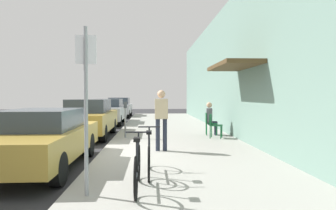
{
  "coord_description": "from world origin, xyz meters",
  "views": [
    {
      "loc": [
        1.4,
        -8.34,
        1.66
      ],
      "look_at": [
        2.31,
        7.96,
        1.17
      ],
      "focal_mm": 32.45,
      "sensor_mm": 36.0,
      "label": 1
    }
  ],
  "objects_px": {
    "parked_car_0": "(41,138)",
    "bicycle_1": "(137,168)",
    "parked_car_2": "(108,111)",
    "bicycle_0": "(149,156)",
    "parked_car_1": "(89,118)",
    "pedestrian_standing": "(161,115)",
    "parked_car_3": "(119,107)",
    "seated_patron_1": "(211,117)",
    "parking_meter": "(125,117)",
    "cafe_chair_1": "(209,122)",
    "cafe_chair_0": "(214,124)",
    "street_sign": "(86,97)"
  },
  "relations": [
    {
      "from": "parked_car_3",
      "to": "seated_patron_1",
      "type": "height_order",
      "value": "parked_car_3"
    },
    {
      "from": "parked_car_2",
      "to": "cafe_chair_1",
      "type": "relative_size",
      "value": 5.06
    },
    {
      "from": "parked_car_1",
      "to": "parking_meter",
      "type": "relative_size",
      "value": 3.33
    },
    {
      "from": "bicycle_1",
      "to": "seated_patron_1",
      "type": "height_order",
      "value": "seated_patron_1"
    },
    {
      "from": "parked_car_3",
      "to": "pedestrian_standing",
      "type": "bearing_deg",
      "value": -79.83
    },
    {
      "from": "cafe_chair_1",
      "to": "parked_car_3",
      "type": "bearing_deg",
      "value": 111.5
    },
    {
      "from": "parked_car_0",
      "to": "parking_meter",
      "type": "height_order",
      "value": "parking_meter"
    },
    {
      "from": "parked_car_2",
      "to": "parked_car_3",
      "type": "bearing_deg",
      "value": 90.0
    },
    {
      "from": "parked_car_1",
      "to": "cafe_chair_0",
      "type": "xyz_separation_m",
      "value": [
        4.79,
        -1.33,
        -0.15
      ]
    },
    {
      "from": "bicycle_1",
      "to": "seated_patron_1",
      "type": "bearing_deg",
      "value": 69.39
    },
    {
      "from": "bicycle_1",
      "to": "pedestrian_standing",
      "type": "distance_m",
      "value": 3.59
    },
    {
      "from": "bicycle_0",
      "to": "cafe_chair_1",
      "type": "height_order",
      "value": "bicycle_0"
    },
    {
      "from": "parked_car_1",
      "to": "bicycle_0",
      "type": "distance_m",
      "value": 6.85
    },
    {
      "from": "parked_car_2",
      "to": "seated_patron_1",
      "type": "height_order",
      "value": "parked_car_2"
    },
    {
      "from": "parked_car_3",
      "to": "street_sign",
      "type": "height_order",
      "value": "street_sign"
    },
    {
      "from": "bicycle_0",
      "to": "seated_patron_1",
      "type": "distance_m",
      "value": 6.41
    },
    {
      "from": "parking_meter",
      "to": "parked_car_0",
      "type": "bearing_deg",
      "value": -110.2
    },
    {
      "from": "parked_car_2",
      "to": "pedestrian_standing",
      "type": "bearing_deg",
      "value": -73.39
    },
    {
      "from": "bicycle_0",
      "to": "parked_car_1",
      "type": "bearing_deg",
      "value": 111.05
    },
    {
      "from": "parked_car_0",
      "to": "street_sign",
      "type": "height_order",
      "value": "street_sign"
    },
    {
      "from": "bicycle_1",
      "to": "parked_car_2",
      "type": "bearing_deg",
      "value": 100.04
    },
    {
      "from": "parked_car_2",
      "to": "parked_car_3",
      "type": "xyz_separation_m",
      "value": [
        0.0,
        6.18,
        0.01
      ]
    },
    {
      "from": "parked_car_3",
      "to": "bicycle_0",
      "type": "bearing_deg",
      "value": -82.26
    },
    {
      "from": "parked_car_0",
      "to": "cafe_chair_0",
      "type": "bearing_deg",
      "value": 39.45
    },
    {
      "from": "parked_car_1",
      "to": "bicycle_1",
      "type": "distance_m",
      "value": 7.66
    },
    {
      "from": "parked_car_0",
      "to": "parked_car_3",
      "type": "bearing_deg",
      "value": 90.0
    },
    {
      "from": "parked_car_0",
      "to": "parked_car_1",
      "type": "xyz_separation_m",
      "value": [
        0.0,
        5.27,
        0.07
      ]
    },
    {
      "from": "cafe_chair_1",
      "to": "parked_car_0",
      "type": "bearing_deg",
      "value": -134.78
    },
    {
      "from": "street_sign",
      "to": "seated_patron_1",
      "type": "bearing_deg",
      "value": 64.74
    },
    {
      "from": "parked_car_0",
      "to": "cafe_chair_1",
      "type": "bearing_deg",
      "value": 45.22
    },
    {
      "from": "parked_car_3",
      "to": "bicycle_1",
      "type": "distance_m",
      "value": 19.15
    },
    {
      "from": "parked_car_3",
      "to": "bicycle_1",
      "type": "height_order",
      "value": "parked_car_3"
    },
    {
      "from": "parked_car_0",
      "to": "cafe_chair_0",
      "type": "relative_size",
      "value": 5.06
    },
    {
      "from": "parked_car_0",
      "to": "cafe_chair_1",
      "type": "height_order",
      "value": "parked_car_0"
    },
    {
      "from": "parked_car_1",
      "to": "bicycle_1",
      "type": "xyz_separation_m",
      "value": [
        2.27,
        -7.31,
        -0.3
      ]
    },
    {
      "from": "parked_car_0",
      "to": "pedestrian_standing",
      "type": "relative_size",
      "value": 2.59
    },
    {
      "from": "parked_car_3",
      "to": "parking_meter",
      "type": "relative_size",
      "value": 3.33
    },
    {
      "from": "cafe_chair_1",
      "to": "seated_patron_1",
      "type": "xyz_separation_m",
      "value": [
        0.06,
        -0.01,
        0.19
      ]
    },
    {
      "from": "parked_car_0",
      "to": "bicycle_1",
      "type": "relative_size",
      "value": 2.57
    },
    {
      "from": "street_sign",
      "to": "bicycle_1",
      "type": "xyz_separation_m",
      "value": [
        0.77,
        0.25,
        -1.16
      ]
    },
    {
      "from": "parked_car_3",
      "to": "parking_meter",
      "type": "xyz_separation_m",
      "value": [
        1.55,
        -12.77,
        0.11
      ]
    },
    {
      "from": "parked_car_2",
      "to": "seated_patron_1",
      "type": "bearing_deg",
      "value": -50.97
    },
    {
      "from": "parked_car_1",
      "to": "pedestrian_standing",
      "type": "xyz_separation_m",
      "value": [
        2.79,
        -3.81,
        0.34
      ]
    },
    {
      "from": "parked_car_2",
      "to": "bicycle_0",
      "type": "bearing_deg",
      "value": -78.34
    },
    {
      "from": "cafe_chair_1",
      "to": "pedestrian_standing",
      "type": "bearing_deg",
      "value": -120.79
    },
    {
      "from": "parking_meter",
      "to": "street_sign",
      "type": "relative_size",
      "value": 0.51
    },
    {
      "from": "street_sign",
      "to": "cafe_chair_0",
      "type": "distance_m",
      "value": 7.11
    },
    {
      "from": "bicycle_0",
      "to": "parking_meter",
      "type": "bearing_deg",
      "value": 99.68
    },
    {
      "from": "parked_car_2",
      "to": "seated_patron_1",
      "type": "relative_size",
      "value": 3.41
    },
    {
      "from": "parked_car_3",
      "to": "parking_meter",
      "type": "height_order",
      "value": "parked_car_3"
    }
  ]
}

